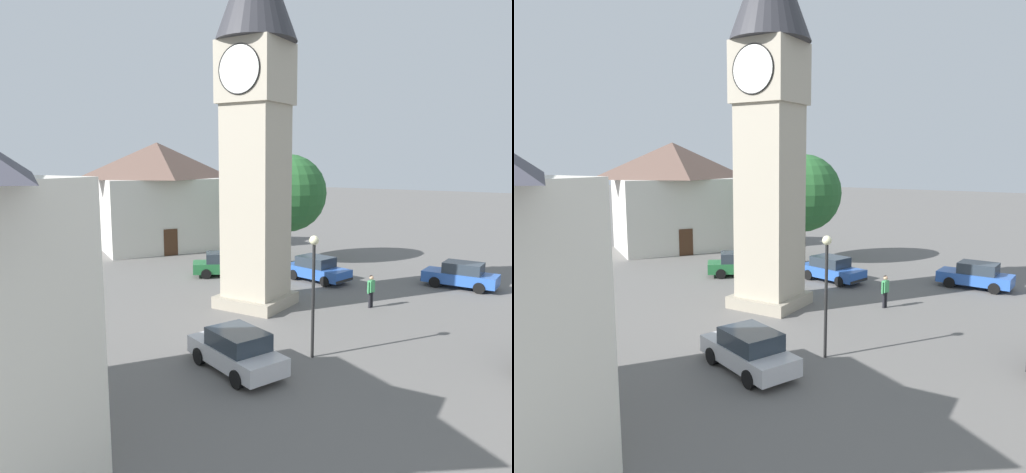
# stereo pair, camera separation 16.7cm
# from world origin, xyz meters

# --- Properties ---
(ground_plane) EXTENTS (200.00, 200.00, 0.00)m
(ground_plane) POSITION_xyz_m (0.00, 0.00, 0.00)
(ground_plane) COLOR #605E5B
(clock_tower) EXTENTS (4.01, 4.01, 18.59)m
(clock_tower) POSITION_xyz_m (0.00, 0.00, 10.83)
(clock_tower) COLOR gray
(clock_tower) RESTS_ON ground
(car_blue_kerb) EXTENTS (4.22, 1.99, 1.53)m
(car_blue_kerb) POSITION_xyz_m (8.40, 9.38, 0.76)
(car_blue_kerb) COLOR #2D5BB7
(car_blue_kerb) RESTS_ON ground
(car_silver_kerb) EXTENTS (4.46, 3.10, 1.53)m
(car_silver_kerb) POSITION_xyz_m (3.66, -7.28, 0.76)
(car_silver_kerb) COLOR silver
(car_silver_kerb) RESTS_ON ground
(car_white_side) EXTENTS (4.42, 2.65, 1.53)m
(car_white_side) POSITION_xyz_m (0.48, 6.45, 0.76)
(car_white_side) COLOR #2D5BB7
(car_white_side) RESTS_ON ground
(car_black_far) EXTENTS (4.30, 3.86, 1.53)m
(car_black_far) POSITION_xyz_m (-5.25, 4.59, 0.76)
(car_black_far) COLOR #236B38
(car_black_far) RESTS_ON ground
(pedestrian) EXTENTS (0.31, 0.54, 1.69)m
(pedestrian) POSITION_xyz_m (5.21, 2.75, 1.01)
(pedestrian) COLOR black
(pedestrian) RESTS_ON ground
(tree) EXTENTS (5.58, 5.58, 7.87)m
(tree) POSITION_xyz_m (-3.78, 10.52, 5.07)
(tree) COLOR brown
(tree) RESTS_ON ground
(building_shop_left) EXTENTS (10.74, 11.57, 8.83)m
(building_shop_left) POSITION_xyz_m (-15.47, 9.66, 4.51)
(building_shop_left) COLOR beige
(building_shop_left) RESTS_ON ground
(lamp_post) EXTENTS (0.36, 0.36, 4.74)m
(lamp_post) POSITION_xyz_m (5.46, -4.74, 3.20)
(lamp_post) COLOR black
(lamp_post) RESTS_ON ground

